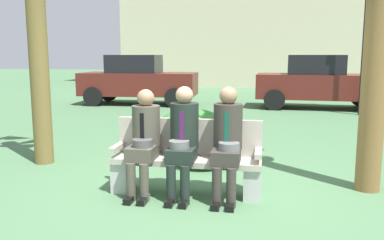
{
  "coord_description": "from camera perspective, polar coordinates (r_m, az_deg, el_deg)",
  "views": [
    {
      "loc": [
        0.8,
        -4.79,
        1.68
      ],
      "look_at": [
        -0.14,
        0.31,
        0.85
      ],
      "focal_mm": 38.16,
      "sensor_mm": 36.0,
      "label": 1
    }
  ],
  "objects": [
    {
      "name": "street_lamp",
      "position": [
        12.38,
        23.0,
        11.07
      ],
      "size": [
        0.24,
        0.24,
        3.7
      ],
      "color": "black",
      "rests_on": "ground"
    },
    {
      "name": "ground_plane",
      "position": [
        5.14,
        0.88,
        -9.98
      ],
      "size": [
        80.0,
        80.0,
        0.0
      ],
      "primitive_type": "plane",
      "color": "#49714A"
    },
    {
      "name": "parked_car_near",
      "position": [
        14.13,
        -7.54,
        5.59
      ],
      "size": [
        3.97,
        1.86,
        1.68
      ],
      "color": "#591E19",
      "rests_on": "ground"
    },
    {
      "name": "seated_man_right",
      "position": [
        4.75,
        4.94,
        -2.48
      ],
      "size": [
        0.34,
        0.72,
        1.32
      ],
      "color": "#38332D",
      "rests_on": "ground"
    },
    {
      "name": "parked_car_far",
      "position": [
        13.5,
        17.29,
        5.1
      ],
      "size": [
        3.96,
        1.84,
        1.68
      ],
      "color": "#591E19",
      "rests_on": "ground"
    },
    {
      "name": "park_bench",
      "position": [
        5.01,
        -0.71,
        -5.5
      ],
      "size": [
        1.81,
        0.44,
        0.9
      ],
      "color": "#B7AD9E",
      "rests_on": "ground"
    },
    {
      "name": "seated_man_middle",
      "position": [
        4.82,
        -1.29,
        -2.28
      ],
      "size": [
        0.34,
        0.72,
        1.31
      ],
      "color": "#1E2823",
      "rests_on": "ground"
    },
    {
      "name": "seated_man_left",
      "position": [
        4.94,
        -6.72,
        -2.31
      ],
      "size": [
        0.34,
        0.72,
        1.27
      ],
      "color": "#4C473D",
      "rests_on": "ground"
    },
    {
      "name": "shrub_near_bench",
      "position": [
        6.19,
        1.57,
        -3.97
      ],
      "size": [
        0.9,
        0.83,
        0.56
      ],
      "primitive_type": "ellipsoid",
      "color": "#287125",
      "rests_on": "ground"
    },
    {
      "name": "shrub_mid_lawn",
      "position": [
        6.84,
        -0.03,
        -1.72
      ],
      "size": [
        1.27,
        1.17,
        0.8
      ],
      "primitive_type": "ellipsoid",
      "color": "#30732E",
      "rests_on": "ground"
    }
  ]
}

